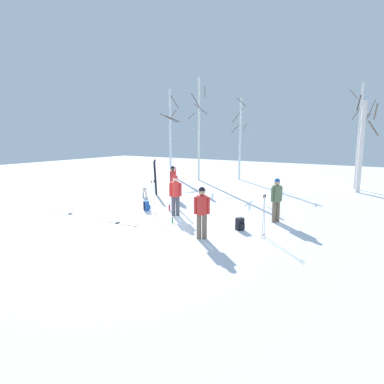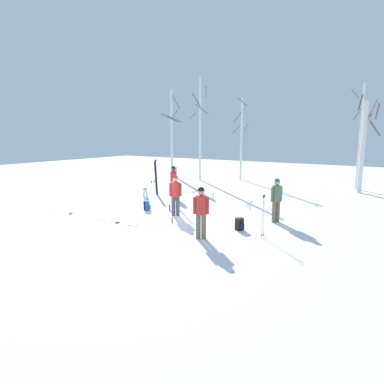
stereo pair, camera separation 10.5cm
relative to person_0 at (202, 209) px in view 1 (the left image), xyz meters
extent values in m
plane|color=white|center=(-2.66, 0.51, -0.98)|extent=(60.00, 60.00, 0.00)
cylinder|color=#72604C|center=(0.08, 0.04, -0.57)|extent=(0.16, 0.16, 0.82)
cylinder|color=#72604C|center=(-0.08, -0.04, -0.57)|extent=(0.16, 0.16, 0.82)
cylinder|color=red|center=(0.00, 0.00, 0.15)|extent=(0.34, 0.34, 0.62)
sphere|color=tan|center=(0.00, 0.00, 0.57)|extent=(0.22, 0.22, 0.22)
sphere|color=black|center=(0.00, 0.00, 0.63)|extent=(0.21, 0.21, 0.21)
cylinder|color=red|center=(0.18, 0.10, 0.13)|extent=(0.10, 0.10, 0.56)
cylinder|color=red|center=(-0.18, -0.10, 0.13)|extent=(0.10, 0.10, 0.56)
cylinder|color=#72604C|center=(1.43, 3.40, -0.57)|extent=(0.16, 0.16, 0.82)
cylinder|color=#72604C|center=(1.33, 3.25, -0.57)|extent=(0.16, 0.16, 0.82)
cylinder|color=#566B47|center=(1.38, 3.32, 0.15)|extent=(0.34, 0.34, 0.62)
sphere|color=tan|center=(1.38, 3.32, 0.57)|extent=(0.22, 0.22, 0.22)
sphere|color=#265999|center=(1.38, 3.32, 0.63)|extent=(0.21, 0.21, 0.21)
cylinder|color=#566B47|center=(1.49, 3.50, 0.13)|extent=(0.10, 0.10, 0.56)
cylinder|color=#566B47|center=(1.27, 3.15, 0.13)|extent=(0.10, 0.10, 0.56)
cylinder|color=#4C4C56|center=(-2.42, 2.12, -0.57)|extent=(0.16, 0.16, 0.82)
cylinder|color=#4C4C56|center=(-2.57, 2.02, -0.57)|extent=(0.16, 0.16, 0.82)
cylinder|color=red|center=(-2.49, 2.07, 0.15)|extent=(0.34, 0.34, 0.62)
sphere|color=beige|center=(-2.49, 2.07, 0.57)|extent=(0.22, 0.22, 0.22)
sphere|color=#B22626|center=(-2.49, 2.07, 0.63)|extent=(0.21, 0.21, 0.21)
cylinder|color=red|center=(-2.32, 2.19, 0.13)|extent=(0.10, 0.10, 0.56)
cylinder|color=red|center=(-2.67, 1.95, 0.13)|extent=(0.10, 0.10, 0.56)
cylinder|color=black|center=(-4.89, 5.22, -0.57)|extent=(0.16, 0.16, 0.82)
cylinder|color=black|center=(-4.95, 5.39, -0.57)|extent=(0.16, 0.16, 0.82)
cylinder|color=red|center=(-4.92, 5.30, 0.15)|extent=(0.34, 0.34, 0.62)
sphere|color=brown|center=(-4.92, 5.30, 0.57)|extent=(0.22, 0.22, 0.22)
sphere|color=black|center=(-4.92, 5.30, 0.63)|extent=(0.21, 0.21, 0.21)
cylinder|color=red|center=(-4.85, 5.10, 0.13)|extent=(0.10, 0.10, 0.56)
cylinder|color=red|center=(-4.99, 5.50, 0.13)|extent=(0.10, 0.10, 0.56)
ellipsoid|color=beige|center=(-6.32, 4.59, -0.57)|extent=(0.53, 0.61, 0.26)
sphere|color=beige|center=(-6.12, 4.32, -0.51)|extent=(0.18, 0.18, 0.18)
ellipsoid|color=beige|center=(-6.08, 4.27, -0.53)|extent=(0.11, 0.12, 0.06)
cylinder|color=beige|center=(-6.53, 4.87, -0.49)|extent=(0.14, 0.18, 0.17)
cylinder|color=beige|center=(-6.14, 4.48, -0.84)|extent=(0.07, 0.07, 0.28)
cylinder|color=beige|center=(-6.27, 4.39, -0.84)|extent=(0.07, 0.07, 0.28)
cylinder|color=beige|center=(-6.38, 4.79, -0.84)|extent=(0.07, 0.07, 0.28)
cylinder|color=beige|center=(-6.50, 4.70, -0.84)|extent=(0.07, 0.07, 0.28)
cube|color=black|center=(-6.23, 5.47, -0.03)|extent=(0.08, 0.16, 1.90)
cube|color=black|center=(-6.23, 5.47, 0.96)|extent=(0.04, 0.06, 0.10)
cube|color=black|center=(-6.25, 5.42, -0.03)|extent=(0.08, 0.16, 1.90)
cube|color=black|center=(-6.25, 5.42, 0.96)|extent=(0.04, 0.06, 0.10)
cube|color=red|center=(-3.44, 3.47, -0.07)|extent=(0.05, 0.09, 1.81)
cube|color=red|center=(-3.44, 3.47, 0.87)|extent=(0.04, 0.06, 0.10)
cube|color=red|center=(-3.42, 3.42, -0.07)|extent=(0.05, 0.09, 1.81)
cube|color=red|center=(-3.42, 3.42, 0.87)|extent=(0.04, 0.06, 0.10)
cube|color=black|center=(-3.75, -0.12, -0.97)|extent=(1.94, 0.19, 0.02)
cube|color=#333338|center=(-3.70, -0.12, -0.95)|extent=(0.12, 0.07, 0.03)
cube|color=black|center=(-3.76, -0.02, -0.97)|extent=(1.94, 0.19, 0.02)
cube|color=#333338|center=(-3.71, -0.02, -0.95)|extent=(0.12, 0.07, 0.03)
cube|color=white|center=(-6.49, -0.18, -0.97)|extent=(1.58, 0.68, 0.02)
cube|color=#333338|center=(-6.45, -0.16, -0.95)|extent=(0.13, 0.10, 0.03)
cube|color=white|center=(-6.53, -0.08, -0.97)|extent=(1.58, 0.68, 0.02)
cube|color=#333338|center=(-6.48, -0.06, -0.95)|extent=(0.13, 0.10, 0.03)
cylinder|color=#B2B2BC|center=(-3.33, 1.72, -0.29)|extent=(0.02, 0.10, 1.39)
cylinder|color=black|center=(-3.33, 1.72, 0.46)|extent=(0.04, 0.04, 0.10)
cylinder|color=black|center=(-3.33, 1.72, -0.91)|extent=(0.07, 0.07, 0.01)
cylinder|color=#B2B2BC|center=(-3.33, 1.55, -0.29)|extent=(0.02, 0.10, 1.39)
cylinder|color=black|center=(-3.33, 1.55, 0.46)|extent=(0.04, 0.04, 0.10)
cylinder|color=black|center=(-3.33, 1.55, -0.91)|extent=(0.07, 0.07, 0.01)
cylinder|color=#B2B2BC|center=(1.64, 1.30, -0.31)|extent=(0.02, 0.10, 1.33)
cylinder|color=black|center=(1.64, 1.30, 0.41)|extent=(0.04, 0.04, 0.10)
cylinder|color=black|center=(1.64, 1.30, -0.91)|extent=(0.07, 0.07, 0.01)
cylinder|color=#B2B2BC|center=(1.64, 1.16, -0.31)|extent=(0.02, 0.10, 1.33)
cylinder|color=black|center=(1.64, 1.16, 0.41)|extent=(0.04, 0.04, 0.10)
cylinder|color=black|center=(1.64, 1.16, -0.91)|extent=(0.07, 0.07, 0.01)
cube|color=#1E4C99|center=(-4.14, 2.16, -0.76)|extent=(0.33, 0.32, 0.44)
cube|color=#1E4C99|center=(-4.06, 2.26, -0.83)|extent=(0.19, 0.17, 0.20)
cube|color=black|center=(-4.16, 2.02, -0.76)|extent=(0.04, 0.04, 0.37)
cube|color=black|center=(-4.27, 2.11, -0.76)|extent=(0.04, 0.04, 0.37)
cube|color=black|center=(0.64, 1.59, -0.76)|extent=(0.29, 0.32, 0.44)
cube|color=black|center=(0.76, 1.53, -0.83)|extent=(0.14, 0.20, 0.20)
cube|color=black|center=(0.50, 1.58, -0.76)|extent=(0.04, 0.04, 0.37)
cube|color=black|center=(0.57, 1.70, -0.76)|extent=(0.04, 0.04, 0.37)
cylinder|color=green|center=(-1.95, 1.08, -0.88)|extent=(0.07, 0.07, 0.20)
cylinder|color=black|center=(-1.95, 1.08, -0.77)|extent=(0.04, 0.04, 0.02)
cylinder|color=red|center=(-3.27, 2.69, -0.85)|extent=(0.08, 0.08, 0.25)
cylinder|color=black|center=(-3.27, 2.69, -0.71)|extent=(0.05, 0.05, 0.02)
cylinder|color=silver|center=(-10.88, 13.31, 2.52)|extent=(0.19, 0.19, 7.00)
cylinder|color=brown|center=(-10.58, 12.68, 3.69)|extent=(1.31, 0.67, 0.74)
cylinder|color=brown|center=(-10.84, 13.67, 4.03)|extent=(0.76, 0.16, 0.71)
cylinder|color=brown|center=(-10.35, 12.97, 3.62)|extent=(0.76, 1.12, 0.53)
cylinder|color=brown|center=(-10.39, 13.29, 4.95)|extent=(0.12, 1.04, 1.00)
cylinder|color=silver|center=(-7.39, 12.07, 2.73)|extent=(0.16, 0.16, 7.42)
cylinder|color=brown|center=(-7.95, 11.99, 3.76)|extent=(0.22, 1.16, 0.55)
cylinder|color=brown|center=(-7.01, 12.28, 5.43)|extent=(0.46, 0.81, 0.71)
cylinder|color=brown|center=(-7.46, 11.69, 4.82)|extent=(0.83, 0.20, 1.02)
cylinder|color=brown|center=(-7.06, 11.74, 4.18)|extent=(0.73, 0.72, 0.72)
cylinder|color=silver|center=(-4.92, 13.96, 2.02)|extent=(0.15, 0.15, 6.01)
cylinder|color=brown|center=(-5.27, 14.21, 3.81)|extent=(0.56, 0.77, 1.09)
cylinder|color=brown|center=(-5.37, 14.08, 2.82)|extent=(0.31, 0.93, 0.71)
cylinder|color=brown|center=(-4.76, 13.69, 4.68)|extent=(0.60, 0.38, 0.61)
cylinder|color=brown|center=(-4.69, 14.22, 2.92)|extent=(0.58, 0.51, 0.48)
cylinder|color=silver|center=(3.04, 13.72, 2.22)|extent=(0.14, 0.14, 6.41)
cylinder|color=brown|center=(2.58, 13.46, 4.79)|extent=(0.59, 0.97, 0.68)
cylinder|color=brown|center=(3.53, 13.97, 3.79)|extent=(0.55, 1.03, 1.19)
cylinder|color=brown|center=(3.36, 13.91, 3.50)|extent=(0.43, 0.69, 0.49)
cylinder|color=brown|center=(2.82, 13.97, 3.72)|extent=(0.55, 0.51, 0.93)
cylinder|color=brown|center=(3.42, 13.92, 3.40)|extent=(0.45, 0.80, 0.42)
cylinder|color=silver|center=(3.34, 12.40, 1.65)|extent=(0.26, 0.26, 5.25)
cylinder|color=brown|center=(3.89, 12.18, 2.71)|extent=(0.54, 1.17, 0.83)
cylinder|color=brown|center=(3.90, 12.49, 3.64)|extent=(0.27, 1.18, 0.81)
cylinder|color=brown|center=(3.02, 12.44, 4.18)|extent=(0.18, 0.72, 0.93)
camera|label=1|loc=(5.20, -8.85, 2.37)|focal=30.59mm
camera|label=2|loc=(5.29, -8.80, 2.37)|focal=30.59mm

